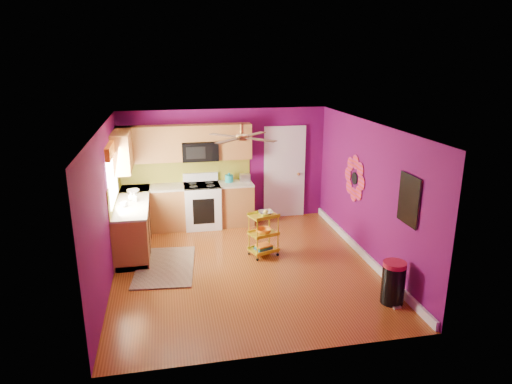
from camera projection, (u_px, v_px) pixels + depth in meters
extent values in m
plane|color=brown|center=(245.00, 267.00, 8.06)|extent=(5.00, 5.00, 0.00)
cube|color=#600B52|center=(225.00, 166.00, 10.05)|extent=(4.50, 0.04, 2.50)
cube|color=#600B52|center=(281.00, 263.00, 5.35)|extent=(4.50, 0.04, 2.50)
cube|color=#600B52|center=(106.00, 208.00, 7.28)|extent=(0.04, 5.00, 2.50)
cube|color=#600B52|center=(369.00, 192.00, 8.12)|extent=(0.04, 5.00, 2.50)
cube|color=silver|center=(244.00, 126.00, 7.34)|extent=(4.50, 5.00, 0.04)
cube|color=white|center=(363.00, 253.00, 8.46)|extent=(0.05, 4.90, 0.14)
cube|color=brown|center=(134.00, 224.00, 8.83)|extent=(0.60, 2.30, 0.90)
cube|color=brown|center=(188.00, 207.00, 9.84)|extent=(2.80, 0.60, 0.90)
cube|color=beige|center=(132.00, 201.00, 8.70)|extent=(0.63, 2.30, 0.04)
cube|color=beige|center=(187.00, 186.00, 9.70)|extent=(2.80, 0.63, 0.04)
cube|color=black|center=(135.00, 243.00, 8.95)|extent=(0.54, 2.30, 0.10)
cube|color=black|center=(189.00, 224.00, 9.95)|extent=(2.80, 0.54, 0.10)
cube|color=white|center=(202.00, 206.00, 9.86)|extent=(0.76, 0.66, 0.92)
cube|color=black|center=(202.00, 185.00, 9.73)|extent=(0.76, 0.62, 0.03)
cube|color=white|center=(200.00, 177.00, 9.96)|extent=(0.76, 0.06, 0.18)
cube|color=black|center=(204.00, 211.00, 9.56)|extent=(0.45, 0.02, 0.55)
cube|color=brown|center=(149.00, 144.00, 9.43)|extent=(1.32, 0.33, 0.75)
cube|color=brown|center=(234.00, 141.00, 9.76)|extent=(0.72, 0.33, 0.75)
cube|color=brown|center=(199.00, 133.00, 9.57)|extent=(0.76, 0.33, 0.34)
cube|color=brown|center=(123.00, 150.00, 8.88)|extent=(0.33, 1.30, 0.75)
cube|color=black|center=(200.00, 151.00, 9.64)|extent=(0.76, 0.38, 0.40)
cube|color=olive|center=(186.00, 170.00, 9.90)|extent=(2.80, 0.01, 0.51)
cube|color=olive|center=(115.00, 188.00, 8.57)|extent=(0.01, 2.30, 0.51)
cube|color=white|center=(112.00, 174.00, 8.18)|extent=(0.03, 1.20, 1.00)
cube|color=orange|center=(111.00, 148.00, 8.05)|extent=(0.08, 1.35, 0.22)
cube|color=white|center=(284.00, 173.00, 10.34)|extent=(0.85, 0.04, 2.05)
cube|color=white|center=(284.00, 173.00, 10.32)|extent=(0.95, 0.02, 2.15)
sphere|color=#BF8C3F|center=(298.00, 174.00, 10.36)|extent=(0.07, 0.07, 0.07)
cylinder|color=black|center=(354.00, 178.00, 8.65)|extent=(0.01, 0.24, 0.24)
cube|color=#1AAA9A|center=(409.00, 200.00, 6.72)|extent=(0.03, 0.52, 0.72)
cube|color=black|center=(408.00, 200.00, 6.72)|extent=(0.01, 0.56, 0.76)
cylinder|color=#BF8C3F|center=(242.00, 129.00, 7.55)|extent=(0.06, 0.06, 0.16)
cylinder|color=#BF8C3F|center=(242.00, 137.00, 7.59)|extent=(0.20, 0.20, 0.08)
cube|color=#4C2D19|center=(255.00, 134.00, 7.90)|extent=(0.47, 0.47, 0.01)
cube|color=#4C2D19|center=(224.00, 135.00, 7.79)|extent=(0.47, 0.47, 0.01)
cube|color=#4C2D19|center=(228.00, 141.00, 7.29)|extent=(0.47, 0.47, 0.01)
cube|color=#4C2D19|center=(261.00, 140.00, 7.39)|extent=(0.47, 0.47, 0.01)
cube|color=black|center=(165.00, 266.00, 8.06)|extent=(1.15, 1.71, 0.02)
cylinder|color=gold|center=(257.00, 240.00, 8.18)|extent=(0.02, 0.02, 0.77)
cylinder|color=gold|center=(278.00, 235.00, 8.40)|extent=(0.02, 0.02, 0.77)
cylinder|color=gold|center=(249.00, 234.00, 8.44)|extent=(0.02, 0.02, 0.77)
cylinder|color=gold|center=(269.00, 230.00, 8.65)|extent=(0.02, 0.02, 0.77)
sphere|color=black|center=(257.00, 259.00, 8.30)|extent=(0.05, 0.05, 0.05)
sphere|color=black|center=(278.00, 254.00, 8.51)|extent=(0.05, 0.05, 0.05)
sphere|color=black|center=(249.00, 253.00, 8.55)|extent=(0.05, 0.05, 0.05)
sphere|color=black|center=(269.00, 249.00, 8.76)|extent=(0.05, 0.05, 0.05)
cube|color=gold|center=(264.00, 216.00, 8.31)|extent=(0.59, 0.50, 0.03)
cube|color=gold|center=(263.00, 234.00, 8.41)|extent=(0.59, 0.50, 0.03)
cube|color=gold|center=(263.00, 250.00, 8.51)|extent=(0.59, 0.50, 0.03)
imported|color=beige|center=(266.00, 213.00, 8.32)|extent=(0.35, 0.35, 0.07)
sphere|color=yellow|center=(266.00, 212.00, 8.31)|extent=(0.09, 0.09, 0.09)
imported|color=orange|center=(263.00, 231.00, 8.40)|extent=(0.36, 0.36, 0.09)
cube|color=navy|center=(263.00, 248.00, 8.50)|extent=(0.34, 0.30, 0.04)
cube|color=#267233|center=(263.00, 247.00, 8.49)|extent=(0.34, 0.30, 0.03)
cube|color=orange|center=(263.00, 245.00, 8.48)|extent=(0.34, 0.30, 0.03)
cylinder|color=black|center=(393.00, 285.00, 6.83)|extent=(0.39, 0.39, 0.59)
cylinder|color=#B61A34|center=(395.00, 264.00, 6.74)|extent=(0.35, 0.35, 0.07)
cube|color=beige|center=(397.00, 307.00, 6.75)|extent=(0.13, 0.08, 0.03)
cylinder|color=teal|center=(229.00, 178.00, 9.92)|extent=(0.18, 0.18, 0.16)
sphere|color=teal|center=(229.00, 174.00, 9.89)|extent=(0.06, 0.06, 0.06)
cube|color=beige|center=(245.00, 178.00, 9.94)|extent=(0.22, 0.15, 0.18)
imported|color=#EA3F72|center=(134.00, 197.00, 8.60)|extent=(0.08, 0.08, 0.18)
imported|color=white|center=(131.00, 196.00, 8.67)|extent=(0.13, 0.13, 0.16)
imported|color=white|center=(133.00, 191.00, 9.15)|extent=(0.26, 0.26, 0.06)
imported|color=white|center=(124.00, 204.00, 8.30)|extent=(0.13, 0.13, 0.10)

